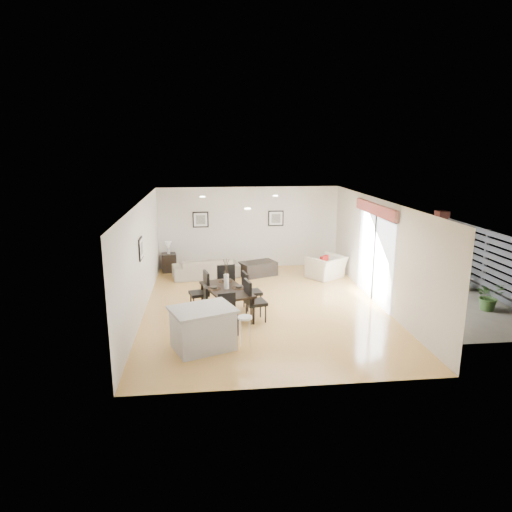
{
  "coord_description": "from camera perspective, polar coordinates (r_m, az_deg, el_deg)",
  "views": [
    {
      "loc": [
        -1.41,
        -10.95,
        4.04
      ],
      "look_at": [
        -0.16,
        0.4,
        1.25
      ],
      "focal_mm": 32.0,
      "sensor_mm": 36.0,
      "label": 1
    }
  ],
  "objects": [
    {
      "name": "kitchen_island",
      "position": [
        9.38,
        -6.64,
        -8.94
      ],
      "size": [
        1.49,
        1.33,
        0.86
      ],
      "rotation": [
        0.0,
        0.0,
        0.37
      ],
      "color": "#BBBBBD",
      "rests_on": "ground"
    },
    {
      "name": "side_table",
      "position": [
        15.13,
        -10.81,
        -0.82
      ],
      "size": [
        0.51,
        0.51,
        0.6
      ],
      "primitive_type": "cube",
      "rotation": [
        0.0,
        0.0,
        0.13
      ],
      "color": "black",
      "rests_on": "ground"
    },
    {
      "name": "framed_print_back_right",
      "position": [
        15.29,
        2.5,
        4.73
      ],
      "size": [
        0.52,
        0.04,
        0.52
      ],
      "color": "black",
      "rests_on": "wall_back"
    },
    {
      "name": "dining_chair_foot",
      "position": [
        11.97,
        -3.86,
        -3.09
      ],
      "size": [
        0.54,
        0.54,
        1.04
      ],
      "rotation": [
        0.0,
        0.0,
        3.31
      ],
      "color": "black",
      "rests_on": "ground"
    },
    {
      "name": "wall_right",
      "position": [
        12.11,
        15.25,
        0.41
      ],
      "size": [
        0.04,
        8.0,
        2.7
      ],
      "primitive_type": "cube",
      "color": "silver",
      "rests_on": "ground"
    },
    {
      "name": "dining_chair_wfar",
      "position": [
        11.41,
        -6.73,
        -4.12
      ],
      "size": [
        0.54,
        0.54,
        1.0
      ],
      "rotation": [
        0.0,
        0.0,
        -1.33
      ],
      "color": "black",
      "rests_on": "ground"
    },
    {
      "name": "dining_chair_wnear",
      "position": [
        10.64,
        -6.78,
        -5.84
      ],
      "size": [
        0.45,
        0.45,
        0.88
      ],
      "rotation": [
        0.0,
        0.0,
        -1.43
      ],
      "color": "black",
      "rests_on": "ground"
    },
    {
      "name": "dining_table",
      "position": [
        10.99,
        -3.71,
        -4.41
      ],
      "size": [
        1.32,
        1.84,
        0.69
      ],
      "rotation": [
        0.0,
        0.0,
        0.33
      ],
      "color": "black",
      "rests_on": "ground"
    },
    {
      "name": "armchair",
      "position": [
        14.33,
        8.77,
        -1.38
      ],
      "size": [
        1.39,
        1.36,
        0.68
      ],
      "primitive_type": "imported",
      "rotation": [
        0.0,
        0.0,
        3.74
      ],
      "color": "silver",
      "rests_on": "ground"
    },
    {
      "name": "ground",
      "position": [
        11.75,
        1.0,
        -6.36
      ],
      "size": [
        8.0,
        8.0,
        0.0
      ],
      "primitive_type": "plane",
      "color": "tan",
      "rests_on": "ground"
    },
    {
      "name": "framed_print_left_wall",
      "position": [
        11.12,
        -14.2,
        0.91
      ],
      "size": [
        0.04,
        0.52,
        0.52
      ],
      "rotation": [
        0.0,
        0.0,
        1.57
      ],
      "color": "black",
      "rests_on": "wall_left"
    },
    {
      "name": "wall_back",
      "position": [
        15.25,
        -0.88,
        3.58
      ],
      "size": [
        6.0,
        0.04,
        2.7
      ],
      "primitive_type": "cube",
      "color": "silver",
      "rests_on": "ground"
    },
    {
      "name": "wall_front",
      "position": [
        7.58,
        4.88,
        -7.07
      ],
      "size": [
        6.0,
        0.04,
        2.7
      ],
      "primitive_type": "cube",
      "color": "silver",
      "rests_on": "ground"
    },
    {
      "name": "courtyard",
      "position": [
        14.38,
        25.71,
        -0.16
      ],
      "size": [
        6.0,
        6.0,
        2.0
      ],
      "color": "gray",
      "rests_on": "ground"
    },
    {
      "name": "vase",
      "position": [
        10.88,
        -3.74,
        -2.55
      ],
      "size": [
        0.95,
        1.46,
        0.74
      ],
      "color": "white",
      "rests_on": "dining_table"
    },
    {
      "name": "table_lamp",
      "position": [
        15.0,
        -10.9,
        1.25
      ],
      "size": [
        0.21,
        0.21,
        0.4
      ],
      "color": "white",
      "rests_on": "side_table"
    },
    {
      "name": "cushion",
      "position": [
        14.16,
        8.52,
        -0.64
      ],
      "size": [
        0.32,
        0.31,
        0.34
      ],
      "primitive_type": "cube",
      "rotation": [
        0.0,
        0.0,
        3.91
      ],
      "color": "maroon",
      "rests_on": "armchair"
    },
    {
      "name": "courtyard_plant_a",
      "position": [
        12.81,
        27.13,
        -4.47
      ],
      "size": [
        0.67,
        0.58,
        0.74
      ],
      "primitive_type": "imported",
      "rotation": [
        0.0,
        0.0,
        0.01
      ],
      "color": "#304E21",
      "rests_on": "ground"
    },
    {
      "name": "framed_print_back_left",
      "position": [
        15.11,
        -6.94,
        4.54
      ],
      "size": [
        0.52,
        0.04,
        0.52
      ],
      "color": "black",
      "rests_on": "wall_back"
    },
    {
      "name": "coffee_table",
      "position": [
        14.46,
        0.25,
        -1.59
      ],
      "size": [
        1.26,
        1.02,
        0.44
      ],
      "primitive_type": "cube",
      "rotation": [
        0.0,
        0.0,
        0.38
      ],
      "color": "black",
      "rests_on": "ground"
    },
    {
      "name": "sliding_door",
      "position": [
        12.3,
        14.65,
        2.15
      ],
      "size": [
        0.12,
        2.7,
        2.57
      ],
      "color": "white",
      "rests_on": "wall_right"
    },
    {
      "name": "dining_chair_head",
      "position": [
        10.06,
        -3.52,
        -6.92
      ],
      "size": [
        0.47,
        0.47,
        0.89
      ],
      "rotation": [
        0.0,
        0.0,
        0.22
      ],
      "color": "black",
      "rests_on": "ground"
    },
    {
      "name": "dining_chair_efar",
      "position": [
        11.43,
        -0.87,
        -4.09
      ],
      "size": [
        0.51,
        0.51,
        0.97
      ],
      "rotation": [
        0.0,
        0.0,
        1.77
      ],
      "color": "black",
      "rests_on": "ground"
    },
    {
      "name": "courtyard_plant_b",
      "position": [
        14.12,
        24.58,
        -2.77
      ],
      "size": [
        0.4,
        0.4,
        0.66
      ],
      "primitive_type": "imported",
      "rotation": [
        0.0,
        0.0,
        -0.09
      ],
      "color": "#304E21",
      "rests_on": "ground"
    },
    {
      "name": "wall_left",
      "position": [
        11.39,
        -14.13,
        -0.35
      ],
      "size": [
        0.04,
        8.0,
        2.7
      ],
      "primitive_type": "cube",
      "color": "silver",
      "rests_on": "ground"
    },
    {
      "name": "dining_chair_enear",
      "position": [
        10.63,
        -0.47,
        -5.33
      ],
      "size": [
        0.54,
        0.54,
        1.01
      ],
      "rotation": [
        0.0,
        0.0,
        1.79
      ],
      "color": "black",
      "rests_on": "ground"
    },
    {
      "name": "ceiling",
      "position": [
        11.12,
        1.05,
        6.82
      ],
      "size": [
        6.0,
        8.0,
        0.02
      ],
      "primitive_type": "cube",
      "color": "white",
      "rests_on": "wall_back"
    },
    {
      "name": "sofa",
      "position": [
        14.33,
        -6.27,
        -1.49
      ],
      "size": [
        2.14,
        1.11,
        0.6
      ],
      "primitive_type": "imported",
      "rotation": [
        0.0,
        0.0,
        3.3
      ],
      "color": "gray",
      "rests_on": "ground"
    },
    {
      "name": "bar_stool",
      "position": [
        9.36,
        -1.38,
        -8.1
      ],
      "size": [
        0.3,
        0.3,
        0.65
      ],
      "color": "white",
      "rests_on": "ground"
    }
  ]
}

